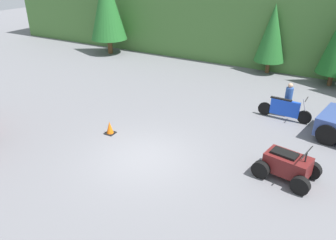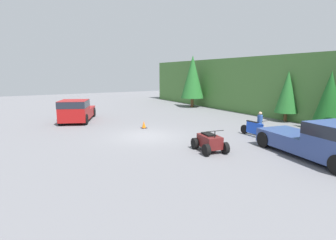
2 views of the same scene
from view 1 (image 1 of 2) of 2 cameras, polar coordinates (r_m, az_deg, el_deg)
name	(u,v)px [view 1 (image 1 of 2)]	position (r m, az deg, el deg)	size (l,w,h in m)	color
ground_plane	(144,158)	(12.38, -4.13, -6.63)	(80.00, 80.00, 0.00)	slate
hillside_backdrop	(266,19)	(25.56, 16.74, 16.51)	(44.00, 6.00, 5.73)	#477538
tree_left	(107,5)	(26.26, -10.61, 19.15)	(2.75, 2.75, 6.25)	brown
tree_mid_left	(272,33)	(22.14, 17.70, 14.20)	(1.91, 1.91, 4.34)	brown
dirt_bike	(285,109)	(16.00, 19.65, 1.79)	(2.43, 0.60, 1.20)	black
quad_atv	(287,165)	(11.77, 20.01, -7.45)	(2.16, 1.64, 1.23)	black
rider_person	(288,98)	(16.27, 20.22, 3.57)	(0.41, 0.41, 1.63)	brown
traffic_cone	(110,128)	(14.13, -10.10, -1.39)	(0.42, 0.42, 0.55)	black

